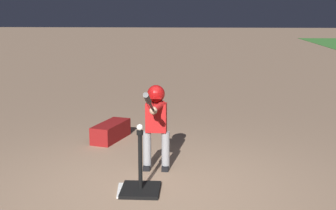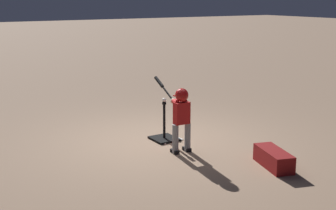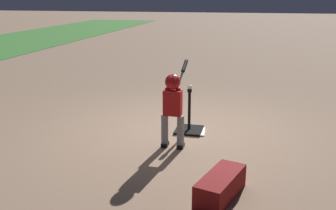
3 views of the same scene
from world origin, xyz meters
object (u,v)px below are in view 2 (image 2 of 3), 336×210
(baseball, at_px, (164,100))
(batter_child, at_px, (180,111))
(batting_tee, at_px, (164,135))
(equipment_bag, at_px, (274,159))

(baseball, bearing_deg, batter_child, 170.78)
(batting_tee, distance_m, batter_child, 0.99)
(equipment_bag, bearing_deg, batting_tee, 35.79)
(batting_tee, relative_size, batter_child, 0.61)
(batting_tee, height_order, batter_child, batter_child)
(batter_child, relative_size, baseball, 16.39)
(batter_child, bearing_deg, equipment_bag, -148.80)
(baseball, bearing_deg, equipment_bag, -161.16)
(batting_tee, bearing_deg, equipment_bag, -161.16)
(batting_tee, height_order, equipment_bag, batting_tee)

